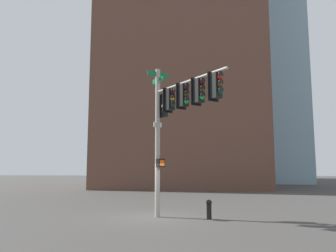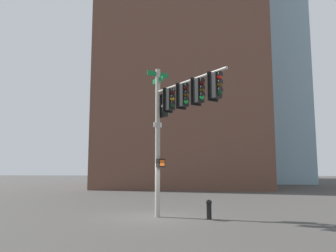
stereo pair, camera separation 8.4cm
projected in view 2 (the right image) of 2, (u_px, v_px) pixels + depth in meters
name	position (u px, v px, depth m)	size (l,w,h in m)	color
ground_plane	(154.00, 217.00, 15.74)	(200.00, 200.00, 0.00)	#423F3D
signal_pole_assembly	(175.00, 111.00, 15.26)	(4.21, 3.68, 7.15)	#9E998C
fire_hydrant	(209.00, 209.00, 15.09)	(0.34, 0.26, 0.87)	black
building_brick_nearside	(185.00, 5.00, 48.85)	(22.44, 19.57, 51.95)	brown
building_brick_midblock	(206.00, 71.00, 64.15)	(22.06, 19.41, 41.50)	brown
building_brick_farside	(196.00, 97.00, 81.50)	(21.58, 14.03, 39.04)	#4C3328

